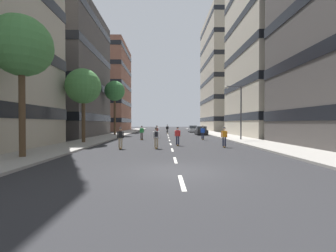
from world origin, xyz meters
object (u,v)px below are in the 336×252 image
(parked_car_mid, at_px, (201,131))
(skater_0, at_px, (178,135))
(street_tree_near, at_px, (83,87))
(streetlamp_right, at_px, (238,106))
(skater_4, at_px, (203,132))
(parked_car_near, at_px, (193,129))
(skater_2, at_px, (120,137))
(skater_3, at_px, (142,132))
(skater_6, at_px, (224,136))
(street_tree_far, at_px, (22,47))
(skater_5, at_px, (167,129))
(skater_7, at_px, (156,136))
(skater_1, at_px, (157,131))
(street_tree_mid, at_px, (115,91))

(parked_car_mid, relative_size, skater_0, 2.47)
(street_tree_near, xyz_separation_m, streetlamp_right, (17.27, 3.67, -1.75))
(parked_car_mid, distance_m, skater_4, 11.95)
(parked_car_near, bearing_deg, skater_2, -106.70)
(streetlamp_right, xyz_separation_m, skater_3, (-11.73, 1.44, -3.15))
(skater_4, bearing_deg, skater_6, -87.58)
(street_tree_far, distance_m, skater_4, 20.99)
(streetlamp_right, distance_m, skater_4, 5.28)
(skater_5, bearing_deg, streetlamp_right, -66.11)
(street_tree_near, xyz_separation_m, skater_3, (5.54, 5.11, -4.90))
(street_tree_far, height_order, streetlamp_right, street_tree_far)
(street_tree_near, relative_size, skater_3, 4.27)
(parked_car_mid, height_order, skater_6, skater_6)
(parked_car_mid, height_order, skater_3, skater_3)
(parked_car_mid, xyz_separation_m, skater_5, (-5.89, 5.65, 0.29))
(street_tree_far, height_order, skater_6, street_tree_far)
(skater_2, relative_size, skater_7, 1.00)
(street_tree_far, relative_size, streetlamp_right, 1.27)
(skater_0, xyz_separation_m, skater_5, (-0.65, 24.90, 0.00))
(skater_5, height_order, skater_7, same)
(parked_car_mid, relative_size, street_tree_near, 0.58)
(streetlamp_right, relative_size, skater_1, 3.65)
(skater_3, height_order, skater_5, same)
(street_tree_mid, bearing_deg, street_tree_far, -90.00)
(street_tree_near, height_order, skater_5, street_tree_near)
(street_tree_near, relative_size, street_tree_far, 0.92)
(street_tree_mid, xyz_separation_m, skater_0, (9.63, -17.78, -6.46))
(skater_6, bearing_deg, parked_car_near, 87.75)
(skater_7, bearing_deg, skater_6, 8.69)
(skater_0, distance_m, skater_6, 4.28)
(street_tree_mid, height_order, skater_0, street_tree_mid)
(skater_0, xyz_separation_m, skater_6, (3.97, -1.60, 0.00))
(streetlamp_right, relative_size, skater_3, 3.65)
(street_tree_far, relative_size, skater_7, 4.66)
(street_tree_near, distance_m, skater_2, 8.63)
(streetlamp_right, relative_size, skater_6, 3.65)
(parked_car_mid, distance_m, street_tree_near, 22.99)
(streetlamp_right, distance_m, skater_3, 12.23)
(skater_6, bearing_deg, skater_4, 92.42)
(parked_car_mid, bearing_deg, skater_3, -128.77)
(streetlamp_right, xyz_separation_m, skater_5, (-8.29, 18.71, -3.15))
(street_tree_far, height_order, skater_0, street_tree_far)
(parked_car_near, bearing_deg, skater_3, -111.91)
(parked_car_mid, bearing_deg, skater_1, -133.67)
(skater_1, bearing_deg, street_tree_near, -129.68)
(streetlamp_right, bearing_deg, skater_0, -140.99)
(skater_0, bearing_deg, street_tree_mid, 118.43)
(skater_4, bearing_deg, streetlamp_right, -16.93)
(streetlamp_right, bearing_deg, skater_5, 113.89)
(skater_3, distance_m, skater_6, 12.26)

